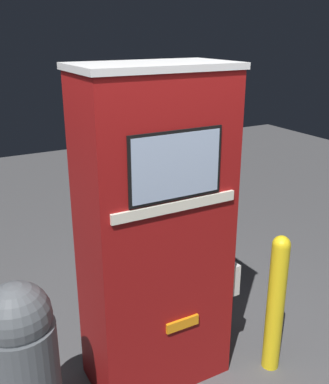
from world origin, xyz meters
The scene contains 3 objects.
gas_pump centered at (0.00, 0.26, 1.11)m, with size 1.05×0.56×2.21m.
safety_bollard centered at (0.78, -0.11, 0.56)m, with size 0.13×0.13×1.08m.
trash_bin centered at (-0.96, 0.07, 0.57)m, with size 0.41×0.41×1.12m.
Camera 1 is at (-1.25, -2.12, 2.39)m, focal length 42.00 mm.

